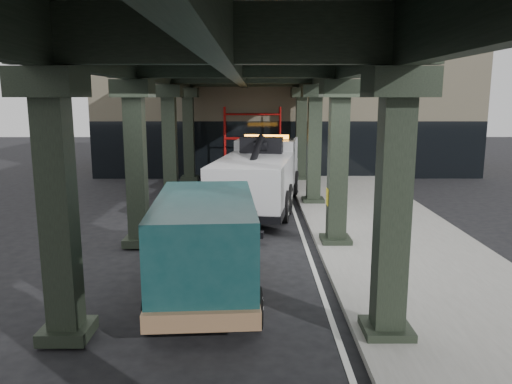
{
  "coord_description": "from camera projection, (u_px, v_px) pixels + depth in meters",
  "views": [
    {
      "loc": [
        0.12,
        -12.72,
        4.5
      ],
      "look_at": [
        0.16,
        2.0,
        1.7
      ],
      "focal_mm": 35.0,
      "sensor_mm": 36.0,
      "label": 1
    }
  ],
  "objects": [
    {
      "name": "scaffolding",
      "position": [
        252.0,
        142.0,
        27.33
      ],
      "size": [
        3.08,
        0.88,
        4.0
      ],
      "color": "#AA0F0D",
      "rests_on": "ground"
    },
    {
      "name": "viaduct",
      "position": [
        236.0,
        63.0,
        14.28
      ],
      "size": [
        7.4,
        32.0,
        6.4
      ],
      "color": "black",
      "rests_on": "ground"
    },
    {
      "name": "lane_stripe",
      "position": [
        306.0,
        246.0,
        15.31
      ],
      "size": [
        0.12,
        38.0,
        0.01
      ],
      "primitive_type": "cube",
      "color": "silver",
      "rests_on": "ground"
    },
    {
      "name": "sidewalk",
      "position": [
        397.0,
        244.0,
        15.3
      ],
      "size": [
        5.0,
        40.0,
        0.15
      ],
      "primitive_type": "cube",
      "color": "gray",
      "rests_on": "ground"
    },
    {
      "name": "building",
      "position": [
        284.0,
        105.0,
        32.24
      ],
      "size": [
        22.0,
        10.0,
        8.0
      ],
      "primitive_type": "cube",
      "color": "#C6B793",
      "rests_on": "ground"
    },
    {
      "name": "towed_van",
      "position": [
        206.0,
        242.0,
        11.39
      ],
      "size": [
        2.62,
        5.88,
        2.33
      ],
      "rotation": [
        0.0,
        0.0,
        0.06
      ],
      "color": "#0F3638",
      "rests_on": "ground"
    },
    {
      "name": "tow_truck",
      "position": [
        260.0,
        172.0,
        20.49
      ],
      "size": [
        3.83,
        9.44,
        3.01
      ],
      "rotation": [
        0.0,
        0.0,
        -0.15
      ],
      "color": "black",
      "rests_on": "ground"
    },
    {
      "name": "ground",
      "position": [
        250.0,
        268.0,
        13.34
      ],
      "size": [
        90.0,
        90.0,
        0.0
      ],
      "primitive_type": "plane",
      "color": "black",
      "rests_on": "ground"
    }
  ]
}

